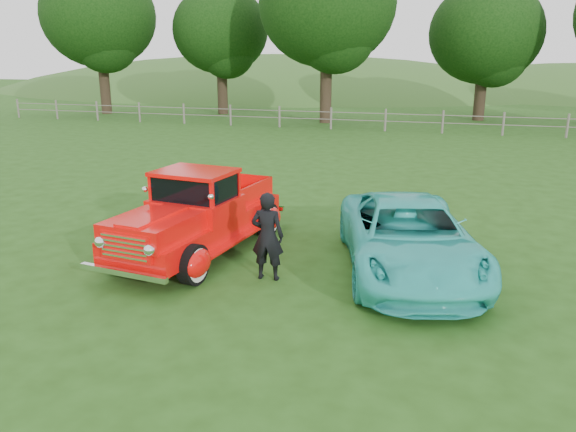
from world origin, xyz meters
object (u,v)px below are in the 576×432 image
(tree_near_west, at_px, (327,4))
(teal_sedan, at_px, (409,237))
(man, at_px, (267,236))
(tree_far_west, at_px, (99,16))
(tree_mid_west, at_px, (221,31))
(tree_near_east, at_px, (486,33))
(red_pickup, at_px, (198,216))

(tree_near_west, distance_m, teal_sedan, 25.20)
(man, bearing_deg, tree_far_west, -55.53)
(tree_near_west, bearing_deg, man, -79.66)
(tree_near_west, xyz_separation_m, teal_sedan, (6.93, -23.45, -6.10))
(teal_sedan, bearing_deg, tree_mid_west, 104.41)
(tree_near_west, bearing_deg, tree_mid_west, 159.44)
(tree_far_west, bearing_deg, tree_near_west, -3.58)
(tree_near_east, bearing_deg, tree_far_west, -173.16)
(tree_far_west, height_order, man, tree_far_west)
(tree_near_east, relative_size, teal_sedan, 1.66)
(tree_mid_west, height_order, red_pickup, tree_mid_west)
(tree_mid_west, bearing_deg, man, -65.62)
(tree_mid_west, xyz_separation_m, red_pickup, (10.63, -26.56, -4.75))
(tree_near_west, height_order, teal_sedan, tree_near_west)
(tree_near_east, distance_m, man, 29.22)
(man, bearing_deg, tree_near_west, -83.93)
(tree_mid_west, bearing_deg, red_pickup, -68.19)
(tree_near_west, bearing_deg, tree_near_east, 23.96)
(tree_mid_west, height_order, man, tree_mid_west)
(red_pickup, relative_size, teal_sedan, 1.03)
(tree_near_west, bearing_deg, red_pickup, -83.63)
(tree_near_west, relative_size, man, 6.27)
(red_pickup, relative_size, man, 3.11)
(tree_near_west, bearing_deg, tree_far_west, 176.42)
(tree_near_west, height_order, red_pickup, tree_near_west)
(tree_far_west, height_order, red_pickup, tree_far_west)
(tree_far_west, xyz_separation_m, tree_near_east, (25.00, 3.00, -1.24))
(tree_far_west, height_order, teal_sedan, tree_far_west)
(tree_far_west, xyz_separation_m, teal_sedan, (22.93, -24.45, -5.79))
(tree_near_east, xyz_separation_m, red_pickup, (-6.37, -27.56, -4.45))
(tree_near_west, bearing_deg, teal_sedan, -73.53)
(tree_far_west, bearing_deg, tree_mid_west, 14.04)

